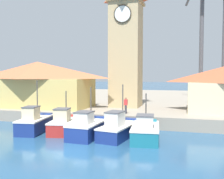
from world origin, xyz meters
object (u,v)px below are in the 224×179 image
object	(u,v)px
fishing_boat_far_left	(35,123)
warehouse_left	(38,84)
dock_worker_near_tower	(126,105)
fishing_boat_left_inner	(88,128)
port_crane_far	(201,53)
fishing_boat_mid_left	(119,128)
clock_tower	(126,40)
fishing_boat_center	(145,131)
fishing_boat_left_outer	(64,124)

from	to	relation	value
fishing_boat_far_left	warehouse_left	world-z (taller)	warehouse_left
warehouse_left	dock_worker_near_tower	xyz separation A→B (m)	(11.40, -2.57, -1.90)
fishing_boat_far_left	warehouse_left	bearing A→B (deg)	119.95
fishing_boat_left_inner	port_crane_far	bearing A→B (deg)	63.57
fishing_boat_mid_left	port_crane_far	xyz separation A→B (m)	(6.90, 18.28, 7.30)
fishing_boat_left_inner	clock_tower	size ratio (longest dim) A/B	0.28
clock_tower	port_crane_far	bearing A→B (deg)	40.94
fishing_boat_center	clock_tower	size ratio (longest dim) A/B	0.28
clock_tower	warehouse_left	bearing A→B (deg)	-162.87
fishing_boat_far_left	fishing_boat_mid_left	distance (m)	7.62
fishing_boat_left_outer	fishing_boat_left_inner	xyz separation A→B (m)	(2.54, -0.93, 0.03)
fishing_boat_left_outer	warehouse_left	size ratio (longest dim) A/B	0.34
fishing_boat_far_left	fishing_boat_center	world-z (taller)	fishing_boat_far_left
clock_tower	fishing_boat_mid_left	bearing A→B (deg)	-79.81
clock_tower	dock_worker_near_tower	bearing A→B (deg)	-77.07
fishing_boat_far_left	fishing_boat_mid_left	xyz separation A→B (m)	(7.62, 0.10, -0.07)
fishing_boat_left_inner	fishing_boat_center	size ratio (longest dim) A/B	0.99
dock_worker_near_tower	port_crane_far	bearing A→B (deg)	60.60
fishing_boat_far_left	fishing_boat_left_outer	xyz separation A→B (m)	(2.62, 0.47, -0.06)
fishing_boat_far_left	port_crane_far	xyz separation A→B (m)	(14.52, 18.37, 7.22)
fishing_boat_left_outer	fishing_boat_center	size ratio (longest dim) A/B	0.95
fishing_boat_mid_left	dock_worker_near_tower	world-z (taller)	fishing_boat_mid_left
fishing_boat_center	port_crane_far	distance (m)	20.54
clock_tower	dock_worker_near_tower	distance (m)	9.24
fishing_boat_left_inner	fishing_boat_center	world-z (taller)	fishing_boat_left_inner
fishing_boat_center	port_crane_far	bearing A→B (deg)	75.70
fishing_boat_left_inner	warehouse_left	xyz separation A→B (m)	(-9.55, 8.07, 3.15)
fishing_boat_center	clock_tower	bearing A→B (deg)	110.40
fishing_boat_far_left	fishing_boat_left_inner	size ratio (longest dim) A/B	0.99
fishing_boat_center	fishing_boat_mid_left	bearing A→B (deg)	171.41
fishing_boat_left_inner	clock_tower	distance (m)	14.00
warehouse_left	port_crane_far	distance (m)	22.14
fishing_boat_far_left	fishing_boat_left_inner	world-z (taller)	fishing_boat_far_left
fishing_boat_left_outer	clock_tower	bearing A→B (deg)	73.25
fishing_boat_left_inner	dock_worker_near_tower	world-z (taller)	fishing_boat_left_inner
fishing_boat_left_outer	fishing_boat_mid_left	world-z (taller)	fishing_boat_mid_left
fishing_boat_far_left	fishing_boat_left_inner	xyz separation A→B (m)	(5.17, -0.46, -0.03)
warehouse_left	fishing_boat_mid_left	bearing A→B (deg)	-32.05
fishing_boat_center	dock_worker_near_tower	world-z (taller)	fishing_boat_center
fishing_boat_far_left	port_crane_far	bearing A→B (deg)	51.67
fishing_boat_mid_left	clock_tower	xyz separation A→B (m)	(-1.91, 10.63, 8.46)
warehouse_left	dock_worker_near_tower	bearing A→B (deg)	-12.69
dock_worker_near_tower	clock_tower	bearing A→B (deg)	102.93
fishing_boat_mid_left	clock_tower	size ratio (longest dim) A/B	0.32
fishing_boat_far_left	fishing_boat_left_outer	size ratio (longest dim) A/B	1.03
clock_tower	port_crane_far	world-z (taller)	port_crane_far
fishing_boat_left_inner	fishing_boat_center	bearing A→B (deg)	2.81
fishing_boat_left_outer	fishing_boat_center	world-z (taller)	fishing_boat_left_outer
dock_worker_near_tower	fishing_boat_center	bearing A→B (deg)	-62.31
fishing_boat_left_inner	fishing_boat_mid_left	size ratio (longest dim) A/B	0.87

